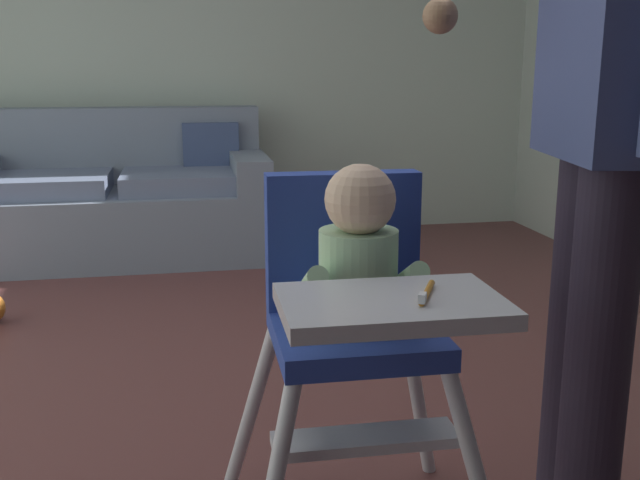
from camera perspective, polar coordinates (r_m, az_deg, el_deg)
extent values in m
cube|color=brown|center=(2.57, -4.71, -13.49)|extent=(5.92, 6.94, 0.10)
cube|color=#B0BFB2|center=(4.99, -8.48, 16.08)|extent=(5.12, 0.06, 2.73)
cube|color=slate|center=(4.51, -15.24, 1.20)|extent=(1.72, 0.84, 0.40)
cube|color=slate|center=(4.77, -15.26, 7.07)|extent=(1.72, 0.22, 0.46)
cube|color=slate|center=(4.46, -5.55, 5.39)|extent=(0.20, 0.84, 0.20)
cube|color=slate|center=(4.46, -20.09, 4.06)|extent=(0.65, 0.60, 0.11)
cube|color=slate|center=(4.40, -10.80, 4.52)|extent=(0.65, 0.60, 0.11)
cube|color=#3D4C75|center=(4.63, -8.41, 6.85)|extent=(0.34, 0.10, 0.34)
cylinder|color=silver|center=(1.93, -5.35, -13.07)|extent=(0.17, 0.17, 0.51)
cylinder|color=silver|center=(2.01, 7.53, -12.06)|extent=(0.17, 0.17, 0.51)
cube|color=#263E9B|center=(1.65, 2.75, -7.40)|extent=(0.37, 0.37, 0.05)
cube|color=#263E9B|center=(1.74, 1.74, 0.02)|extent=(0.36, 0.08, 0.32)
cube|color=silver|center=(1.33, 5.53, -5.06)|extent=(0.40, 0.27, 0.03)
cube|color=silver|center=(1.64, 3.52, -15.10)|extent=(0.40, 0.11, 0.02)
cylinder|color=#ABD5A5|center=(1.59, 2.95, -3.10)|extent=(0.17, 0.17, 0.22)
sphere|color=beige|center=(1.54, 3.11, 3.14)|extent=(0.15, 0.15, 0.15)
cylinder|color=#ABD5A5|center=(1.53, -0.55, -3.31)|extent=(0.05, 0.15, 0.10)
cylinder|color=#ABD5A5|center=(1.58, 7.00, -2.91)|extent=(0.05, 0.15, 0.10)
cylinder|color=#C67A23|center=(1.35, 8.25, -4.03)|extent=(0.07, 0.12, 0.01)
cube|color=white|center=(1.29, 7.90, -4.43)|extent=(0.02, 0.03, 0.02)
cylinder|color=#2D2434|center=(1.84, 19.20, -8.10)|extent=(0.14, 0.14, 0.91)
cylinder|color=#2D2434|center=(1.73, 20.53, -9.51)|extent=(0.14, 0.14, 0.91)
cube|color=#3E4779|center=(1.67, 21.94, 16.16)|extent=(0.27, 0.43, 0.60)
sphere|color=#997051|center=(1.75, 9.26, 16.69)|extent=(0.08, 0.08, 0.08)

